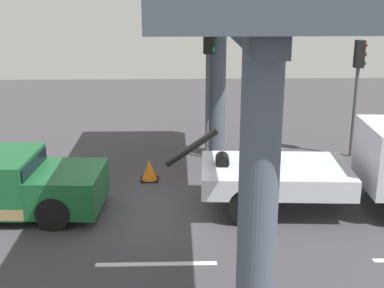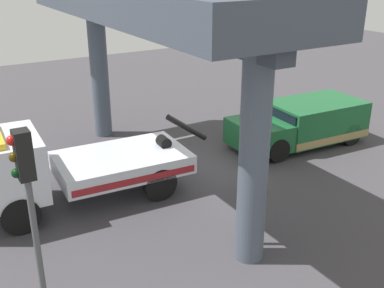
{
  "view_description": "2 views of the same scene",
  "coord_description": "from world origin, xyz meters",
  "px_view_note": "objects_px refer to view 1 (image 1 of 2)",
  "views": [
    {
      "loc": [
        0.46,
        -12.89,
        5.75
      ],
      "look_at": [
        0.86,
        0.18,
        1.77
      ],
      "focal_mm": 49.39,
      "sensor_mm": 36.0,
      "label": 1
    },
    {
      "loc": [
        7.78,
        12.12,
        6.7
      ],
      "look_at": [
        0.8,
        0.44,
        1.18
      ],
      "focal_mm": 43.73,
      "sensor_mm": 36.0,
      "label": 2
    }
  ],
  "objects_px": {
    "traffic_light_far": "(358,73)",
    "traffic_cone_orange": "(149,171)",
    "tow_truck_white": "(349,166)",
    "traffic_light_near": "(208,63)"
  },
  "relations": [
    {
      "from": "tow_truck_white",
      "to": "traffic_light_far",
      "type": "distance_m",
      "value": 4.98
    },
    {
      "from": "traffic_light_near",
      "to": "traffic_cone_orange",
      "type": "distance_m",
      "value": 4.1
    },
    {
      "from": "traffic_light_near",
      "to": "traffic_cone_orange",
      "type": "xyz_separation_m",
      "value": [
        -1.89,
        -2.14,
        -2.94
      ]
    },
    {
      "from": "tow_truck_white",
      "to": "traffic_light_far",
      "type": "height_order",
      "value": "traffic_light_far"
    },
    {
      "from": "traffic_light_near",
      "to": "traffic_cone_orange",
      "type": "relative_size",
      "value": 6.98
    },
    {
      "from": "traffic_light_far",
      "to": "traffic_cone_orange",
      "type": "distance_m",
      "value": 7.67
    },
    {
      "from": "traffic_light_far",
      "to": "traffic_light_near",
      "type": "bearing_deg",
      "value": 180.0
    },
    {
      "from": "traffic_light_far",
      "to": "traffic_cone_orange",
      "type": "relative_size",
      "value": 6.23
    },
    {
      "from": "tow_truck_white",
      "to": "traffic_cone_orange",
      "type": "distance_m",
      "value": 5.87
    },
    {
      "from": "tow_truck_white",
      "to": "traffic_cone_orange",
      "type": "bearing_deg",
      "value": 156.9
    }
  ]
}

